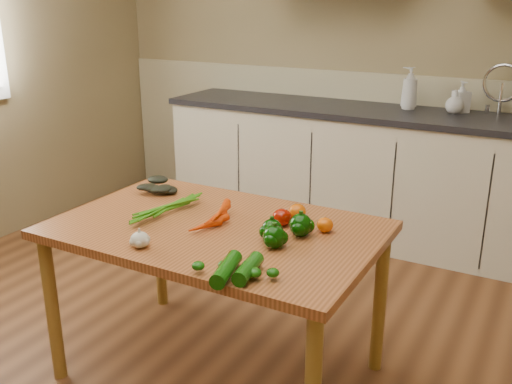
{
  "coord_description": "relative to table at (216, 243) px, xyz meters",
  "views": [
    {
      "loc": [
        1.36,
        -1.48,
        1.59
      ],
      "look_at": [
        0.22,
        0.59,
        0.79
      ],
      "focal_mm": 40.0,
      "sensor_mm": 36.0,
      "label": 1
    }
  ],
  "objects": [
    {
      "name": "garlic_bulb",
      "position": [
        -0.13,
        -0.32,
        0.11
      ],
      "size": [
        0.07,
        0.07,
        0.06
      ],
      "primitive_type": "ellipsoid",
      "color": "beige",
      "rests_on": "table"
    },
    {
      "name": "pepper_c",
      "position": [
        0.31,
        -0.08,
        0.12
      ],
      "size": [
        0.09,
        0.09,
        0.09
      ],
      "primitive_type": "sphere",
      "color": "#063202",
      "rests_on": "table"
    },
    {
      "name": "zucchini_b",
      "position": [
        0.28,
        -0.37,
        0.11
      ],
      "size": [
        0.1,
        0.21,
        0.06
      ],
      "primitive_type": "cylinder",
      "rotation": [
        1.57,
        0.0,
        0.25
      ],
      "color": "#0C4407",
      "rests_on": "table"
    },
    {
      "name": "carrot_bunch",
      "position": [
        -0.09,
        0.01,
        0.11
      ],
      "size": [
        0.25,
        0.19,
        0.07
      ],
      "primitive_type": null,
      "rotation": [
        0.0,
        0.0,
        0.0
      ],
      "color": "#DD3C05",
      "rests_on": "table"
    },
    {
      "name": "zucchini_a",
      "position": [
        0.34,
        -0.33,
        0.11
      ],
      "size": [
        0.08,
        0.18,
        0.05
      ],
      "primitive_type": "cylinder",
      "rotation": [
        1.57,
        0.0,
        0.16
      ],
      "color": "#0C4407",
      "rests_on": "table"
    },
    {
      "name": "table",
      "position": [
        0.0,
        0.0,
        0.0
      ],
      "size": [
        1.32,
        0.85,
        0.71
      ],
      "rotation": [
        0.0,
        0.0,
        0.0
      ],
      "color": "#A95D31",
      "rests_on": "ground"
    },
    {
      "name": "pepper_b",
      "position": [
        0.35,
        0.07,
        0.12
      ],
      "size": [
        0.09,
        0.09,
        0.09
      ],
      "primitive_type": "sphere",
      "color": "#063202",
      "rests_on": "table"
    },
    {
      "name": "soap_bottle_a",
      "position": [
        0.26,
        1.96,
        0.41
      ],
      "size": [
        0.13,
        0.13,
        0.27
      ],
      "primitive_type": "imported",
      "rotation": [
        0.0,
        0.0,
        5.04
      ],
      "color": "silver",
      "rests_on": "counter_run"
    },
    {
      "name": "tomato_c",
      "position": [
        0.42,
        0.15,
        0.11
      ],
      "size": [
        0.07,
        0.07,
        0.06
      ],
      "primitive_type": "ellipsoid",
      "color": "#D75405",
      "rests_on": "table"
    },
    {
      "name": "counter_run",
      "position": [
        0.04,
        1.85,
        -0.17
      ],
      "size": [
        2.84,
        0.64,
        1.14
      ],
      "color": "beige",
      "rests_on": "ground"
    },
    {
      "name": "tomato_b",
      "position": [
        0.26,
        0.22,
        0.11
      ],
      "size": [
        0.08,
        0.08,
        0.07
      ],
      "primitive_type": "ellipsoid",
      "color": "#D75405",
      "rests_on": "table"
    },
    {
      "name": "leafy_greens",
      "position": [
        -0.45,
        0.23,
        0.13
      ],
      "size": [
        0.19,
        0.17,
        0.09
      ],
      "primitive_type": null,
      "color": "black",
      "rests_on": "table"
    },
    {
      "name": "room",
      "position": [
        -0.17,
        -0.17,
        0.62
      ],
      "size": [
        4.04,
        5.04,
        2.64
      ],
      "color": "brown",
      "rests_on": "ground"
    },
    {
      "name": "soap_bottle_c",
      "position": [
        0.56,
        1.94,
        0.34
      ],
      "size": [
        0.15,
        0.15,
        0.15
      ],
      "primitive_type": "imported",
      "rotation": [
        0.0,
        0.0,
        5.17
      ],
      "color": "silver",
      "rests_on": "counter_run"
    },
    {
      "name": "soap_bottle_b",
      "position": [
        0.59,
        2.0,
        0.37
      ],
      "size": [
        0.13,
        0.13,
        0.2
      ],
      "primitive_type": "imported",
      "rotation": [
        0.0,
        0.0,
        0.74
      ],
      "color": "silver",
      "rests_on": "counter_run"
    },
    {
      "name": "tomato_a",
      "position": [
        0.24,
        0.13,
        0.11
      ],
      "size": [
        0.08,
        0.08,
        0.07
      ],
      "primitive_type": "ellipsoid",
      "color": "#8A1002",
      "rests_on": "table"
    },
    {
      "name": "pepper_a",
      "position": [
        0.27,
        -0.02,
        0.12
      ],
      "size": [
        0.08,
        0.08,
        0.08
      ],
      "primitive_type": "sphere",
      "color": "#063202",
      "rests_on": "table"
    }
  ]
}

